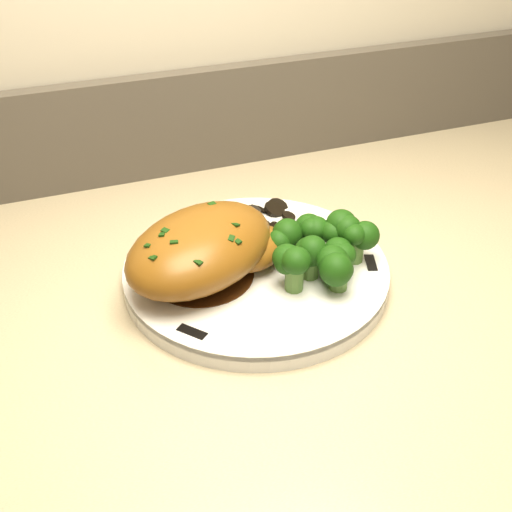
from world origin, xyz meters
name	(u,v)px	position (x,y,z in m)	size (l,w,h in m)	color
plate	(256,272)	(-0.26, 1.75, 0.90)	(0.24, 0.24, 0.02)	white
rim_accent_0	(203,213)	(-0.28, 1.86, 0.91)	(0.03, 0.01, 0.00)	black
rim_accent_1	(192,332)	(-0.34, 1.68, 0.91)	(0.03, 0.01, 0.00)	black
rim_accent_2	(371,263)	(-0.16, 1.72, 0.91)	(0.03, 0.01, 0.00)	black
gravy_pool	(202,275)	(-0.32, 1.75, 0.91)	(0.09, 0.09, 0.00)	black
chicken_breast	(207,248)	(-0.31, 1.76, 0.94)	(0.18, 0.16, 0.06)	#8D5618
mushroom_pile	(260,226)	(-0.24, 1.81, 0.91)	(0.09, 0.06, 0.02)	black
broccoli_florets	(321,250)	(-0.21, 1.73, 0.93)	(0.09, 0.09, 0.04)	#547F35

